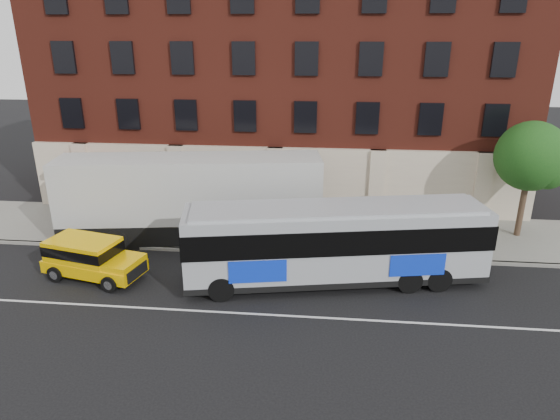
# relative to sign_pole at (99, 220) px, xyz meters

# --- Properties ---
(ground) EXTENTS (120.00, 120.00, 0.00)m
(ground) POSITION_rel_sign_pole_xyz_m (8.50, -6.15, -1.45)
(ground) COLOR black
(ground) RESTS_ON ground
(sidewalk) EXTENTS (60.00, 6.00, 0.15)m
(sidewalk) POSITION_rel_sign_pole_xyz_m (8.50, 2.85, -1.38)
(sidewalk) COLOR gray
(sidewalk) RESTS_ON ground
(kerb) EXTENTS (60.00, 0.25, 0.15)m
(kerb) POSITION_rel_sign_pole_xyz_m (8.50, -0.15, -1.38)
(kerb) COLOR gray
(kerb) RESTS_ON ground
(lane_line) EXTENTS (60.00, 0.12, 0.01)m
(lane_line) POSITION_rel_sign_pole_xyz_m (8.50, -5.65, -1.45)
(lane_line) COLOR silver
(lane_line) RESTS_ON ground
(building) EXTENTS (30.00, 12.10, 15.00)m
(building) POSITION_rel_sign_pole_xyz_m (8.49, 10.77, 6.13)
(building) COLOR maroon
(building) RESTS_ON sidewalk
(sign_pole) EXTENTS (0.30, 0.20, 2.50)m
(sign_pole) POSITION_rel_sign_pole_xyz_m (0.00, 0.00, 0.00)
(sign_pole) COLOR gray
(sign_pole) RESTS_ON ground
(street_tree) EXTENTS (3.60, 3.60, 6.20)m
(street_tree) POSITION_rel_sign_pole_xyz_m (22.04, 3.34, 2.96)
(street_tree) COLOR #38261C
(street_tree) RESTS_ON sidewalk
(city_bus) EXTENTS (13.40, 5.19, 3.59)m
(city_bus) POSITION_rel_sign_pole_xyz_m (12.07, -2.60, 0.53)
(city_bus) COLOR #A2A6AB
(city_bus) RESTS_ON ground
(yellow_suv) EXTENTS (4.87, 2.84, 1.81)m
(yellow_suv) POSITION_rel_sign_pole_xyz_m (1.03, -3.27, -0.41)
(yellow_suv) COLOR #FFBF00
(yellow_suv) RESTS_ON ground
(shipping_container) EXTENTS (13.81, 4.71, 4.52)m
(shipping_container) POSITION_rel_sign_pole_xyz_m (4.52, 1.45, 0.78)
(shipping_container) COLOR black
(shipping_container) RESTS_ON ground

